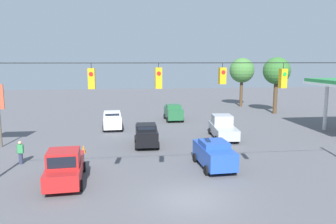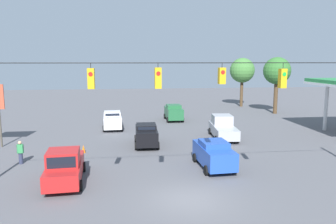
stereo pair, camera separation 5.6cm
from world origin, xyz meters
TOP-DOWN VIEW (x-y plane):
  - ground_plane at (0.00, 0.00)m, footprint 140.00×140.00m
  - overhead_signal_span at (0.03, 0.03)m, footprint 23.95×0.38m
  - sedan_green_oncoming_deep at (-2.46, -23.15)m, footprint 2.09×4.06m
  - sedan_blue_crossing_near at (-2.65, -5.01)m, footprint 2.27×4.43m
  - pickup_truck_silver_oncoming_far at (-5.79, -13.41)m, footprint 2.50×5.48m
  - pickup_truck_red_parked_shoulder at (6.89, -3.37)m, footprint 2.43×5.25m
  - sedan_black_withflow_mid at (1.56, -11.46)m, footprint 2.08×4.21m
  - sedan_white_withflow_far at (4.75, -18.96)m, footprint 2.26×4.56m
  - traffic_cone_nearest at (6.65, -3.45)m, footprint 0.32×0.32m
  - traffic_cone_second at (6.74, -6.71)m, footprint 0.32×0.32m
  - traffic_cone_third at (6.65, -9.81)m, footprint 0.32×0.32m
  - pedestrian at (10.67, -7.47)m, footprint 0.40×0.28m
  - tree_horizon_left at (-17.14, -26.64)m, footprint 3.69×3.69m
  - tree_horizon_right at (-14.94, -34.12)m, footprint 3.87×3.87m

SIDE VIEW (x-z plane):
  - ground_plane at x=0.00m, z-range 0.00..0.00m
  - traffic_cone_nearest at x=6.65m, z-range 0.00..0.64m
  - traffic_cone_second at x=6.74m, z-range 0.00..0.64m
  - traffic_cone_third at x=6.65m, z-range 0.00..0.64m
  - pedestrian at x=10.67m, z-range 0.00..1.66m
  - sedan_blue_crossing_near at x=-2.65m, z-range 0.04..1.90m
  - sedan_white_withflow_far at x=4.75m, z-range 0.04..1.91m
  - pickup_truck_red_parked_shoulder at x=6.89m, z-range -0.08..2.04m
  - pickup_truck_silver_oncoming_far at x=-5.79m, z-range -0.08..2.04m
  - sedan_black_withflow_mid at x=1.56m, z-range 0.04..1.91m
  - sedan_green_oncoming_deep at x=-2.46m, z-range 0.04..1.98m
  - overhead_signal_span at x=0.03m, z-range 1.14..8.83m
  - tree_horizon_right at x=-14.94m, z-range 1.85..9.53m
  - tree_horizon_left at x=-17.14m, z-range 1.93..9.66m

